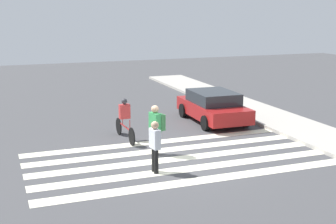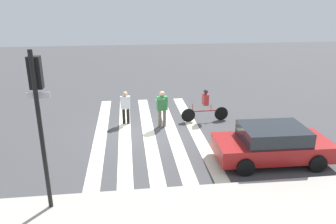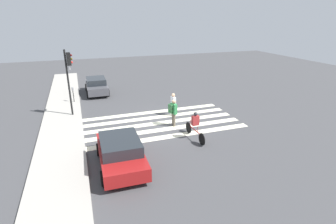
{
  "view_description": "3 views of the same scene",
  "coord_description": "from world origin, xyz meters",
  "px_view_note": "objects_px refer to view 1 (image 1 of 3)",
  "views": [
    {
      "loc": [
        14.02,
        -5.62,
        4.98
      ],
      "look_at": [
        -0.71,
        -0.05,
        1.48
      ],
      "focal_mm": 50.0,
      "sensor_mm": 36.0,
      "label": 1
    },
    {
      "loc": [
        0.86,
        13.93,
        5.78
      ],
      "look_at": [
        -0.85,
        0.47,
        1.07
      ],
      "focal_mm": 35.0,
      "sensor_mm": 36.0,
      "label": 2
    },
    {
      "loc": [
        -15.23,
        4.95,
        6.66
      ],
      "look_at": [
        -0.47,
        -0.23,
        0.89
      ],
      "focal_mm": 28.0,
      "sensor_mm": 36.0,
      "label": 3
    }
  ],
  "objects_px": {
    "car_parked_far_curb": "(213,106)",
    "pedestrian_adult_yellow_jacket": "(156,126)",
    "cyclist_mid_street": "(125,118)",
    "pedestrian_adult_tall_backpack": "(155,144)"
  },
  "relations": [
    {
      "from": "pedestrian_adult_tall_backpack",
      "to": "car_parked_far_curb",
      "type": "bearing_deg",
      "value": -46.51
    },
    {
      "from": "pedestrian_adult_tall_backpack",
      "to": "cyclist_mid_street",
      "type": "distance_m",
      "value": 3.89
    },
    {
      "from": "cyclist_mid_street",
      "to": "car_parked_far_curb",
      "type": "xyz_separation_m",
      "value": [
        -1.46,
        4.48,
        -0.15
      ]
    },
    {
      "from": "pedestrian_adult_yellow_jacket",
      "to": "car_parked_far_curb",
      "type": "bearing_deg",
      "value": -60.61
    },
    {
      "from": "car_parked_far_curb",
      "to": "pedestrian_adult_yellow_jacket",
      "type": "bearing_deg",
      "value": -45.88
    },
    {
      "from": "pedestrian_adult_yellow_jacket",
      "to": "cyclist_mid_street",
      "type": "distance_m",
      "value": 2.26
    },
    {
      "from": "pedestrian_adult_yellow_jacket",
      "to": "cyclist_mid_street",
      "type": "height_order",
      "value": "pedestrian_adult_yellow_jacket"
    },
    {
      "from": "car_parked_far_curb",
      "to": "cyclist_mid_street",
      "type": "bearing_deg",
      "value": -70.48
    },
    {
      "from": "pedestrian_adult_yellow_jacket",
      "to": "pedestrian_adult_tall_backpack",
      "type": "bearing_deg",
      "value": 146.16
    },
    {
      "from": "pedestrian_adult_yellow_jacket",
      "to": "car_parked_far_curb",
      "type": "relative_size",
      "value": 0.41
    }
  ]
}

